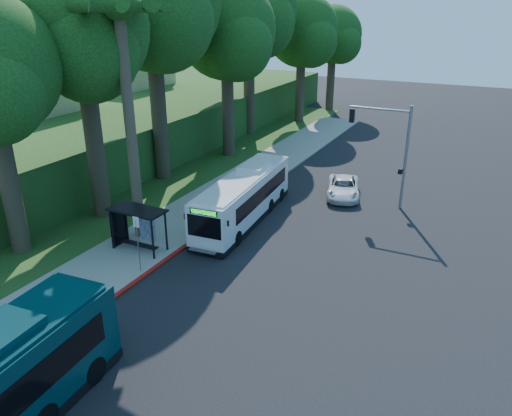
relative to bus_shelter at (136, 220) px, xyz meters
The scene contains 17 objects.
ground 8.00m from the bus_shelter, 21.51° to the left, with size 140.00×140.00×0.00m, color black.
sidewalk 3.35m from the bus_shelter, 90.90° to the left, with size 4.50×70.00×0.12m, color gray.
red_curb 3.07m from the bus_shelter, 26.83° to the right, with size 0.25×30.00×0.13m, color maroon.
grass_verge 9.90m from the bus_shelter, 126.16° to the left, with size 8.00×70.00×0.06m, color #234719.
bus_shelter is the anchor object (origin of this frame).
stop_sign_pole 2.85m from the bus_shelter, 49.08° to the right, with size 0.35×0.06×3.17m.
traffic_signal_pole 17.15m from the bus_shelter, 49.36° to the left, with size 4.10×0.30×7.00m.
palm_tree 10.70m from the bus_shelter, 124.80° to the left, with size 4.20×4.20×14.40m.
hillside_backdrop 26.18m from the bus_shelter, 136.68° to the left, with size 24.00×60.00×8.80m.
tree_0 11.08m from the bus_shelter, 151.08° to the left, with size 8.40×8.00×15.70m.
tree_1 16.56m from the bus_shelter, 119.45° to the left, with size 10.50×10.00×18.26m.
tree_2 21.25m from the bus_shelter, 103.83° to the left, with size 8.82×8.40×15.12m.
tree_3 29.46m from the bus_shelter, 103.86° to the left, with size 10.08×9.60×17.28m.
tree_4 35.97m from the bus_shelter, 96.78° to the left, with size 8.40×8.00×14.14m.
tree_5 43.55m from the bus_shelter, 94.21° to the left, with size 7.35×7.00×12.86m.
white_bus 7.27m from the bus_shelter, 61.69° to the left, with size 3.20×11.04×3.25m.
pickup 15.49m from the bus_shelter, 59.32° to the left, with size 2.22×4.82×1.34m, color silver.
Camera 1 is at (10.08, -22.59, 13.03)m, focal length 35.00 mm.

